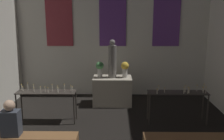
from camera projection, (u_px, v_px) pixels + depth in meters
wall_back at (113, 16)px, 8.42m from camera, size 6.70×0.16×5.47m
altar at (112, 91)px, 7.93m from camera, size 1.21×0.74×0.88m
statue at (112, 60)px, 7.71m from camera, size 0.25×0.25×1.19m
flower_vase_left at (100, 68)px, 7.77m from camera, size 0.25×0.25×0.50m
flower_vase_right at (125, 68)px, 7.76m from camera, size 0.25×0.25×0.50m
candle_rack_left at (46, 95)px, 6.56m from camera, size 1.55×0.41×1.04m
candle_rack_right at (178, 96)px, 6.51m from camera, size 1.55×0.41×1.03m
pew_back_left at (27, 140)px, 5.04m from camera, size 2.05×0.36×0.44m
person_seated at (11, 120)px, 4.95m from camera, size 0.36×0.24×0.74m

